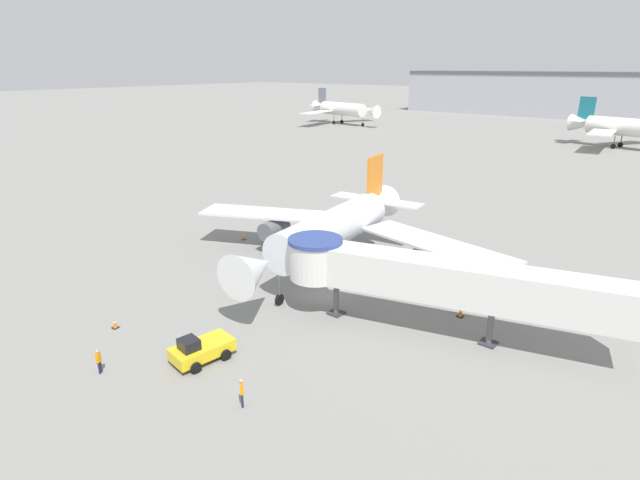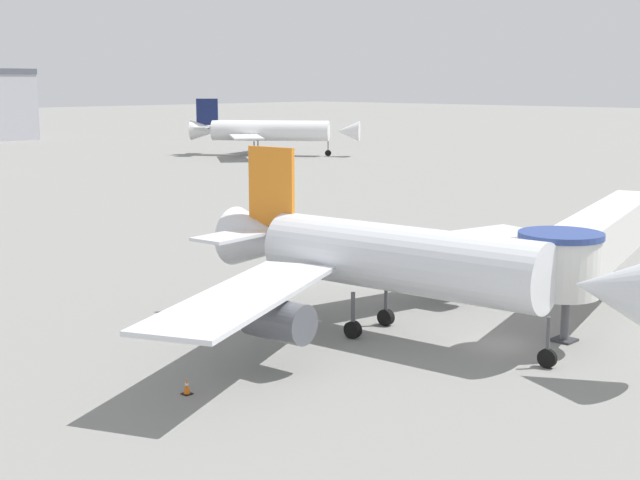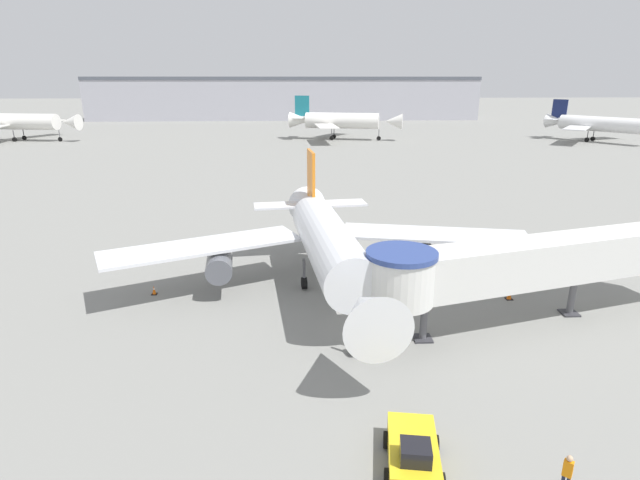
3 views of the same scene
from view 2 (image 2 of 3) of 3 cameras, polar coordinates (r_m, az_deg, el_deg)
The scene contains 6 objects.
ground_plane at distance 45.76m, azimuth 11.61°, elevation -6.63°, with size 800.00×800.00×0.00m, color gray.
main_airplane at distance 45.68m, azimuth 4.58°, elevation -1.31°, with size 32.41×24.63×9.44m.
jet_bridge at distance 52.50m, azimuth 17.22°, elevation -0.03°, with size 23.09×8.97×5.87m.
traffic_cone_port_wing at distance 38.44m, azimuth -8.52°, elevation -9.28°, with size 0.41×0.41×0.68m.
traffic_cone_starboard_wing at distance 56.17m, azimuth 14.26°, elevation -3.20°, with size 0.50×0.50×0.82m.
background_jet_navy_tail at distance 160.15m, azimuth -3.43°, elevation 7.00°, with size 25.50×27.44×10.04m.
Camera 2 is at (-37.23, -23.21, 13.00)m, focal length 50.00 mm.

